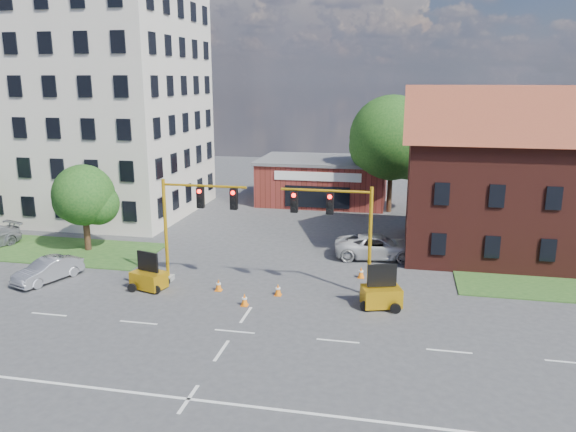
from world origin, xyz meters
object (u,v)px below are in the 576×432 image
object	(u,v)px
pickup_white	(377,247)
signal_mast_east	(340,226)
trailer_west	(149,278)
trailer_east	(381,294)
signal_mast_west	(191,219)

from	to	relation	value
pickup_white	signal_mast_east	bearing A→B (deg)	159.55
trailer_west	trailer_east	size ratio (longest dim) A/B	0.93
trailer_east	trailer_west	bearing A→B (deg)	162.46
signal_mast_west	signal_mast_east	bearing A→B (deg)	0.00
signal_mast_west	pickup_white	bearing A→B (deg)	33.57
signal_mast_west	signal_mast_east	world-z (taller)	same
signal_mast_east	trailer_east	size ratio (longest dim) A/B	2.68
signal_mast_west	trailer_west	size ratio (longest dim) A/B	2.86
signal_mast_east	pickup_white	xyz separation A→B (m)	(1.78, 6.96, -3.12)
signal_mast_east	trailer_east	world-z (taller)	signal_mast_east
trailer_east	pickup_white	bearing A→B (deg)	76.63
signal_mast_east	trailer_west	world-z (taller)	signal_mast_east
signal_mast_east	signal_mast_west	bearing A→B (deg)	180.00
pickup_white	trailer_east	bearing A→B (deg)	178.20
signal_mast_east	pickup_white	size ratio (longest dim) A/B	1.08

